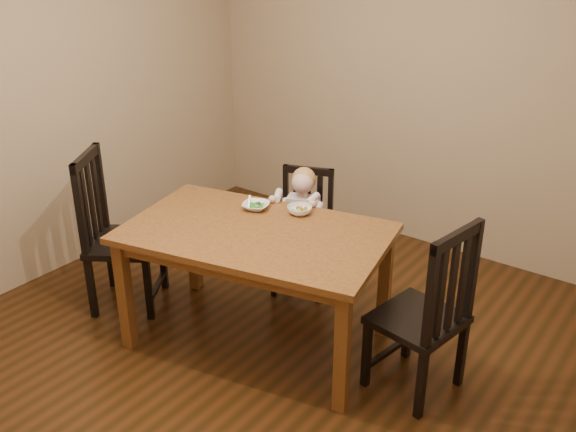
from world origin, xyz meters
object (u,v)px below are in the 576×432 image
Objects in this scene: dining_table at (256,244)px; bowl_veg at (300,210)px; chair_child at (304,233)px; toddler at (302,219)px; bowl_peas at (256,206)px; chair_left at (116,234)px; chair_right at (427,314)px.

bowl_veg is (0.07, 0.36, 0.12)m from dining_table.
dining_table is 1.93× the size of chair_child.
dining_table is 0.74m from toddler.
chair_left is at bearing -152.33° from bowl_peas.
chair_left is 1.04× the size of chair_right.
chair_right reaches higher than bowl_veg.
chair_child is 5.65× the size of bowl_veg.
toddler reaches higher than dining_table.
bowl_veg is (-1.01, 0.19, 0.31)m from chair_right.
bowl_veg is (0.27, 0.11, 0.00)m from bowl_peas.
chair_right is 2.12× the size of toddler.
chair_left is 6.51× the size of bowl_peas.
toddler is at bearing 90.00° from chair_child.
bowl_peas is at bearing 84.85° from chair_left.
bowl_veg is at bearing 89.08° from chair_right.
dining_table is 10.93× the size of bowl_veg.
chair_right is at bearing 134.57° from chair_child.
chair_child is 1.37m from chair_right.
chair_child is (-0.16, 0.75, -0.27)m from dining_table.
toddler is 0.48m from bowl_veg.
chair_right is at bearing 9.24° from dining_table.
chair_left is at bearing 25.63° from chair_child.
bowl_veg is (1.16, 0.57, 0.28)m from chair_left.
bowl_peas is at bearing 128.31° from dining_table.
bowl_peas is at bearing 96.09° from chair_right.
toddler is at bearing 101.55° from chair_left.
chair_child is at bearing 121.21° from bowl_veg.
chair_left is at bearing -168.98° from dining_table.
toddler is at bearing 101.60° from dining_table.
bowl_peas reaches higher than dining_table.
chair_child is 1.78× the size of toddler.
dining_table is 3.45× the size of toddler.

